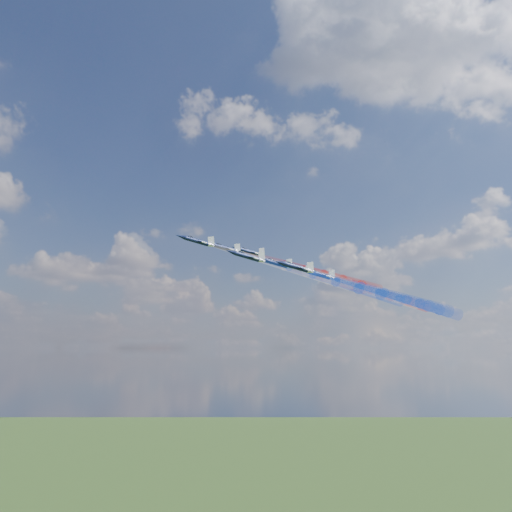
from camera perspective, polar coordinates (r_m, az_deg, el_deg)
jet_lead at (r=168.42m, az=-5.66°, el=1.43°), size 14.31×12.56×7.65m
trail_lead at (r=176.73m, az=2.74°, el=-0.98°), size 43.97×16.35×14.02m
jet_inner_left at (r=160.18m, az=-0.85°, el=-0.05°), size 14.31×12.56×7.65m
trail_inner_left at (r=170.79m, az=7.65°, el=-2.47°), size 43.97×16.35×14.02m
jet_inner_right at (r=180.06m, az=-3.04°, el=0.77°), size 14.31×12.56×7.65m
trail_inner_right at (r=189.44m, az=4.70°, el=-1.45°), size 43.97×16.35×14.02m
jet_outer_left at (r=155.59m, az=3.82°, el=-1.06°), size 14.31×12.56×7.65m
trail_outer_left at (r=168.25m, az=12.18°, el=-3.44°), size 43.97×16.35×14.02m
jet_center_third at (r=174.33m, az=1.95°, el=-0.71°), size 14.31×12.56×7.65m
trail_center_third at (r=186.01m, az=9.61°, el=-2.89°), size 43.97×16.35×14.02m
jet_outer_right at (r=192.74m, az=-0.61°, el=0.39°), size 14.31×12.56×7.65m
trail_outer_right at (r=203.08m, az=6.51°, el=-1.67°), size 43.97×16.35×14.02m
jet_rear_left at (r=170.32m, az=6.01°, el=-1.76°), size 14.31×12.56×7.65m
trail_rear_left at (r=183.77m, az=13.53°, el=-3.89°), size 43.97×16.35×14.02m
jet_rear_right at (r=186.34m, az=3.89°, el=-1.27°), size 14.31×12.56×7.65m
trail_rear_right at (r=198.76m, az=10.95°, el=-3.28°), size 43.97×16.35×14.02m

